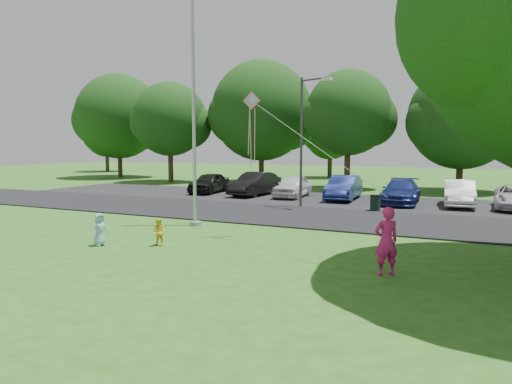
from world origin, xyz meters
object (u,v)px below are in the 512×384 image
at_px(kite, 254,115).
at_px(woman, 386,241).
at_px(trash_can, 375,203).
at_px(child_blue, 100,229).
at_px(child_yellow, 159,232).
at_px(street_lamp, 305,130).
at_px(flagpole, 194,122).

bearing_deg(kite, woman, -40.72).
distance_m(trash_can, woman, 11.27).
bearing_deg(child_blue, child_yellow, -53.78).
relative_size(street_lamp, child_blue, 6.32).
relative_size(flagpole, kite, 1.85).
distance_m(child_yellow, child_blue, 1.95).
xyz_separation_m(street_lamp, kite, (0.86, -8.11, 0.27)).
bearing_deg(street_lamp, kite, -63.98).
relative_size(flagpole, street_lamp, 1.49).
xyz_separation_m(street_lamp, woman, (5.85, -10.95, -3.16)).
height_order(flagpole, trash_can, flagpole).
height_order(flagpole, street_lamp, flagpole).
bearing_deg(child_blue, trash_can, -16.81).
relative_size(child_yellow, kite, 0.17).
bearing_deg(street_lamp, woman, -41.93).
relative_size(street_lamp, trash_can, 8.09).
bearing_deg(kite, street_lamp, 85.05).
relative_size(woman, child_yellow, 1.91).
relative_size(flagpole, child_blue, 9.42).
height_order(street_lamp, trash_can, street_lamp).
relative_size(flagpole, child_yellow, 10.98).
xyz_separation_m(child_yellow, kite, (2.20, 2.52, 3.85)).
bearing_deg(trash_can, flagpole, -130.51).
xyz_separation_m(street_lamp, child_yellow, (-1.34, -10.63, -3.58)).
height_order(child_yellow, child_blue, child_blue).
relative_size(trash_can, child_blue, 0.78).
distance_m(flagpole, child_yellow, 5.37).
bearing_deg(street_lamp, child_yellow, -77.20).
xyz_separation_m(flagpole, trash_can, (5.95, 6.97, -3.75)).
distance_m(flagpole, child_blue, 5.84).
xyz_separation_m(street_lamp, child_blue, (-3.14, -11.38, -3.50)).
relative_size(street_lamp, child_yellow, 7.37).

